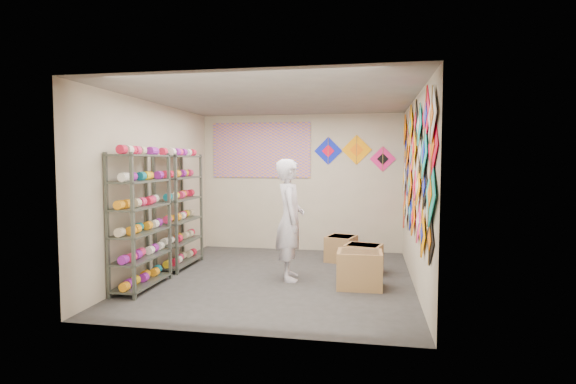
% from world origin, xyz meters
% --- Properties ---
extents(ground, '(4.50, 4.50, 0.00)m').
position_xyz_m(ground, '(0.00, 0.00, 0.00)').
color(ground, '#2E2C29').
extents(room_walls, '(4.50, 4.50, 4.50)m').
position_xyz_m(room_walls, '(0.00, 0.00, 1.64)').
color(room_walls, '#B6A68B').
rests_on(room_walls, ground).
extents(shelf_rack_front, '(0.40, 1.10, 1.90)m').
position_xyz_m(shelf_rack_front, '(-1.78, -0.85, 0.95)').
color(shelf_rack_front, '#4C5147').
rests_on(shelf_rack_front, ground).
extents(shelf_rack_back, '(0.40, 1.10, 1.90)m').
position_xyz_m(shelf_rack_back, '(-1.78, 0.45, 0.95)').
color(shelf_rack_back, '#4C5147').
rests_on(shelf_rack_back, ground).
extents(string_spools, '(0.12, 2.36, 0.12)m').
position_xyz_m(string_spools, '(-1.78, -0.20, 1.05)').
color(string_spools, '#F62C64').
rests_on(string_spools, ground).
extents(kite_wall_display, '(0.06, 4.37, 2.10)m').
position_xyz_m(kite_wall_display, '(1.98, 0.05, 1.68)').
color(kite_wall_display, black).
rests_on(kite_wall_display, room_walls).
extents(back_wall_kites, '(1.57, 0.02, 0.72)m').
position_xyz_m(back_wall_kites, '(1.05, 2.24, 1.94)').
color(back_wall_kites, '#0A18C0').
rests_on(back_wall_kites, room_walls).
extents(poster, '(2.00, 0.01, 1.10)m').
position_xyz_m(poster, '(-0.80, 2.23, 2.00)').
color(poster, '#6E4EA9').
rests_on(poster, room_walls).
extents(shopkeeper, '(0.85, 0.72, 1.81)m').
position_xyz_m(shopkeeper, '(0.19, -0.01, 0.91)').
color(shopkeeper, silver).
rests_on(shopkeeper, ground).
extents(carton_a, '(0.63, 0.53, 0.52)m').
position_xyz_m(carton_a, '(1.23, -0.28, 0.26)').
color(carton_a, '#A07046').
rests_on(carton_a, ground).
extents(carton_b, '(0.64, 0.57, 0.45)m').
position_xyz_m(carton_b, '(1.27, 0.58, 0.23)').
color(carton_b, '#A07046').
rests_on(carton_b, ground).
extents(carton_c, '(0.59, 0.62, 0.45)m').
position_xyz_m(carton_c, '(0.87, 1.36, 0.23)').
color(carton_c, '#A07046').
rests_on(carton_c, ground).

